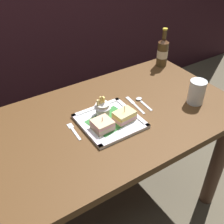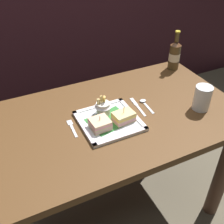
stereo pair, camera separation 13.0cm
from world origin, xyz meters
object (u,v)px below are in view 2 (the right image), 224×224
object	(u,v)px
water_glass	(202,99)
fork	(72,127)
knife	(137,106)
spoon	(144,103)
dining_table	(115,139)
beer_bottle	(175,55)
sandwich_half_left	(100,124)
fries_cup	(103,106)
square_plate	(109,121)
sandwich_half_right	(124,117)

from	to	relation	value
water_glass	fork	distance (m)	0.66
fork	knife	bearing A→B (deg)	2.53
fork	spoon	bearing A→B (deg)	3.03
dining_table	beer_bottle	distance (m)	0.67
sandwich_half_left	fork	bearing A→B (deg)	147.59
fries_cup	water_glass	distance (m)	0.50
dining_table	fork	distance (m)	0.27
knife	square_plate	bearing A→B (deg)	-163.63
sandwich_half_left	spoon	world-z (taller)	sandwich_half_left
sandwich_half_left	sandwich_half_right	distance (m)	0.12
dining_table	knife	world-z (taller)	knife
sandwich_half_right	fries_cup	xyz separation A→B (m)	(-0.06, 0.09, 0.02)
sandwich_half_left	dining_table	bearing A→B (deg)	32.27
dining_table	fries_cup	bearing A→B (deg)	157.31
water_glass	knife	world-z (taller)	water_glass
sandwich_half_right	sandwich_half_left	bearing A→B (deg)	180.00
sandwich_half_right	knife	size ratio (longest dim) A/B	0.61
dining_table	water_glass	size ratio (longest dim) A/B	10.03
square_plate	sandwich_half_right	world-z (taller)	sandwich_half_right
dining_table	square_plate	distance (m)	0.17
spoon	fork	bearing A→B (deg)	-176.97
sandwich_half_left	knife	bearing A→B (deg)	19.41
sandwich_half_right	spoon	world-z (taller)	sandwich_half_right
sandwich_half_right	water_glass	xyz separation A→B (m)	(0.41, -0.07, 0.02)
sandwich_half_left	fork	xyz separation A→B (m)	(-0.11, 0.07, -0.03)
sandwich_half_left	beer_bottle	distance (m)	0.75
beer_bottle	spoon	size ratio (longest dim) A/B	1.87
square_plate	sandwich_half_right	xyz separation A→B (m)	(0.06, -0.03, 0.03)
fries_cup	sandwich_half_left	bearing A→B (deg)	-121.88
dining_table	water_glass	distance (m)	0.49
dining_table	water_glass	bearing A→B (deg)	-18.13
water_glass	sandwich_half_left	bearing A→B (deg)	172.67
square_plate	spoon	size ratio (longest dim) A/B	2.10
fork	beer_bottle	bearing A→B (deg)	19.88
sandwich_half_left	fork	world-z (taller)	sandwich_half_left
dining_table	fork	bearing A→B (deg)	179.39
fork	spoon	distance (m)	0.41
sandwich_half_left	spoon	xyz separation A→B (m)	(0.29, 0.09, -0.03)
fork	spoon	size ratio (longest dim) A/B	1.00
square_plate	water_glass	size ratio (longest dim) A/B	2.16
fries_cup	water_glass	bearing A→B (deg)	-18.65
sandwich_half_right	water_glass	distance (m)	0.41
knife	dining_table	bearing A→B (deg)	-172.49
sandwich_half_right	beer_bottle	bearing A→B (deg)	33.04
beer_bottle	fork	bearing A→B (deg)	-160.12
fries_cup	water_glass	world-z (taller)	water_glass
knife	fork	bearing A→B (deg)	-177.47
spoon	square_plate	bearing A→B (deg)	-165.45
sandwich_half_left	beer_bottle	size ratio (longest dim) A/B	0.37
sandwich_half_right	fork	bearing A→B (deg)	163.02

